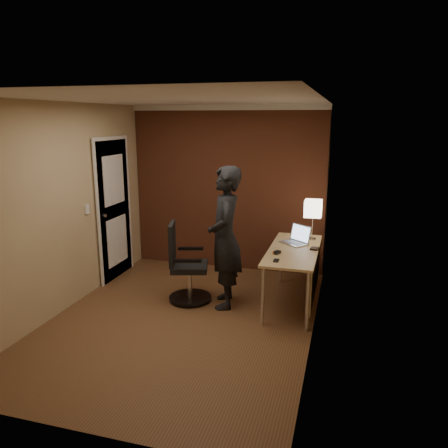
{
  "coord_description": "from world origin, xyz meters",
  "views": [
    {
      "loc": [
        1.76,
        -4.43,
        2.31
      ],
      "look_at": [
        0.35,
        0.55,
        1.05
      ],
      "focal_mm": 35.0,
      "sensor_mm": 36.0,
      "label": 1
    }
  ],
  "objects_px": {
    "desk_lamp": "(313,209)",
    "person": "(225,238)",
    "phone": "(276,260)",
    "wallet": "(314,249)",
    "office_chair": "(185,268)",
    "desk": "(299,259)",
    "laptop": "(297,238)",
    "mouse": "(277,252)"
  },
  "relations": [
    {
      "from": "phone",
      "to": "wallet",
      "type": "relative_size",
      "value": 1.05
    },
    {
      "from": "wallet",
      "to": "person",
      "type": "height_order",
      "value": "person"
    },
    {
      "from": "desk_lamp",
      "to": "mouse",
      "type": "relative_size",
      "value": 5.35
    },
    {
      "from": "desk_lamp",
      "to": "wallet",
      "type": "height_order",
      "value": "desk_lamp"
    },
    {
      "from": "person",
      "to": "wallet",
      "type": "bearing_deg",
      "value": 89.71
    },
    {
      "from": "desk",
      "to": "desk_lamp",
      "type": "xyz_separation_m",
      "value": [
        0.1,
        0.49,
        0.55
      ]
    },
    {
      "from": "desk_lamp",
      "to": "office_chair",
      "type": "xyz_separation_m",
      "value": [
        -1.52,
        -0.77,
        -0.7
      ]
    },
    {
      "from": "phone",
      "to": "desk_lamp",
      "type": "bearing_deg",
      "value": 71.8
    },
    {
      "from": "laptop",
      "to": "office_chair",
      "type": "distance_m",
      "value": 1.5
    },
    {
      "from": "desk_lamp",
      "to": "mouse",
      "type": "xyz_separation_m",
      "value": [
        -0.35,
        -0.75,
        -0.4
      ]
    },
    {
      "from": "mouse",
      "to": "office_chair",
      "type": "distance_m",
      "value": 1.21
    },
    {
      "from": "phone",
      "to": "office_chair",
      "type": "relative_size",
      "value": 0.11
    },
    {
      "from": "desk_lamp",
      "to": "mouse",
      "type": "distance_m",
      "value": 0.92
    },
    {
      "from": "laptop",
      "to": "person",
      "type": "distance_m",
      "value": 0.98
    },
    {
      "from": "laptop",
      "to": "phone",
      "type": "xyz_separation_m",
      "value": [
        -0.14,
        -0.8,
        -0.06
      ]
    },
    {
      "from": "laptop",
      "to": "wallet",
      "type": "xyz_separation_m",
      "value": [
        0.24,
        -0.23,
        -0.05
      ]
    },
    {
      "from": "desk",
      "to": "wallet",
      "type": "height_order",
      "value": "wallet"
    },
    {
      "from": "laptop",
      "to": "mouse",
      "type": "relative_size",
      "value": 4.19
    },
    {
      "from": "desk_lamp",
      "to": "person",
      "type": "relative_size",
      "value": 0.3
    },
    {
      "from": "desk",
      "to": "office_chair",
      "type": "height_order",
      "value": "office_chair"
    },
    {
      "from": "desk",
      "to": "person",
      "type": "distance_m",
      "value": 0.97
    },
    {
      "from": "desk_lamp",
      "to": "phone",
      "type": "xyz_separation_m",
      "value": [
        -0.31,
        -1.02,
        -0.41
      ]
    },
    {
      "from": "desk",
      "to": "mouse",
      "type": "distance_m",
      "value": 0.38
    },
    {
      "from": "desk_lamp",
      "to": "person",
      "type": "bearing_deg",
      "value": -142.71
    },
    {
      "from": "laptop",
      "to": "office_chair",
      "type": "relative_size",
      "value": 0.42
    },
    {
      "from": "wallet",
      "to": "office_chair",
      "type": "bearing_deg",
      "value": -168.65
    },
    {
      "from": "desk_lamp",
      "to": "wallet",
      "type": "bearing_deg",
      "value": -80.83
    },
    {
      "from": "desk",
      "to": "office_chair",
      "type": "relative_size",
      "value": 1.49
    },
    {
      "from": "desk",
      "to": "wallet",
      "type": "distance_m",
      "value": 0.23
    },
    {
      "from": "person",
      "to": "mouse",
      "type": "bearing_deg",
      "value": 74.15
    },
    {
      "from": "laptop",
      "to": "phone",
      "type": "height_order",
      "value": "laptop"
    },
    {
      "from": "laptop",
      "to": "person",
      "type": "xyz_separation_m",
      "value": [
        -0.82,
        -0.53,
        0.09
      ]
    },
    {
      "from": "wallet",
      "to": "office_chair",
      "type": "distance_m",
      "value": 1.65
    },
    {
      "from": "laptop",
      "to": "wallet",
      "type": "bearing_deg",
      "value": -43.48
    },
    {
      "from": "laptop",
      "to": "office_chair",
      "type": "bearing_deg",
      "value": -157.79
    },
    {
      "from": "desk_lamp",
      "to": "phone",
      "type": "bearing_deg",
      "value": -106.88
    },
    {
      "from": "desk",
      "to": "phone",
      "type": "xyz_separation_m",
      "value": [
        -0.21,
        -0.53,
        0.13
      ]
    },
    {
      "from": "office_chair",
      "to": "mouse",
      "type": "bearing_deg",
      "value": 1.05
    },
    {
      "from": "office_chair",
      "to": "person",
      "type": "distance_m",
      "value": 0.69
    },
    {
      "from": "office_chair",
      "to": "person",
      "type": "height_order",
      "value": "person"
    },
    {
      "from": "desk_lamp",
      "to": "laptop",
      "type": "bearing_deg",
      "value": -127.79
    },
    {
      "from": "desk",
      "to": "wallet",
      "type": "relative_size",
      "value": 13.64
    }
  ]
}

